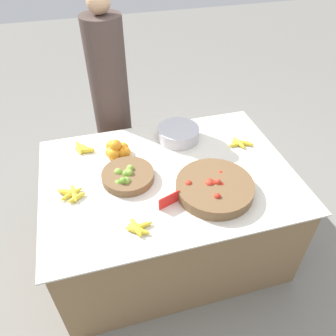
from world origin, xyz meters
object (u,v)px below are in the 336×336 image
(vendor_person, at_px, (112,110))
(metal_bowl, at_px, (178,134))
(lime_bowl, at_px, (127,176))
(tomato_basket, at_px, (214,188))
(price_sign, at_px, (169,200))

(vendor_person, bearing_deg, metal_bowl, -49.14)
(lime_bowl, xyz_separation_m, metal_bowl, (0.43, 0.33, 0.01))
(lime_bowl, relative_size, tomato_basket, 0.70)
(price_sign, height_order, vendor_person, vendor_person)
(price_sign, relative_size, vendor_person, 0.08)
(price_sign, bearing_deg, metal_bowl, 49.51)
(tomato_basket, relative_size, price_sign, 3.44)
(metal_bowl, bearing_deg, tomato_basket, -85.15)
(metal_bowl, height_order, price_sign, metal_bowl)
(metal_bowl, distance_m, vendor_person, 0.63)
(tomato_basket, relative_size, metal_bowl, 1.56)
(lime_bowl, height_order, metal_bowl, metal_bowl)
(lime_bowl, distance_m, metal_bowl, 0.54)
(tomato_basket, bearing_deg, vendor_person, 113.58)
(tomato_basket, xyz_separation_m, metal_bowl, (-0.05, 0.58, 0.01))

